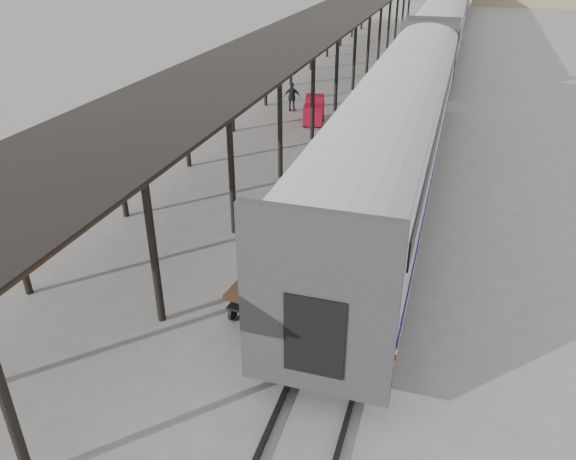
# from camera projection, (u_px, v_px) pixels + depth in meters

# --- Properties ---
(ground) EXTENTS (160.00, 160.00, 0.00)m
(ground) POSITION_uv_depth(u_px,v_px,m) (239.00, 287.00, 15.83)
(ground) COLOR slate
(ground) RESTS_ON ground
(train) EXTENTS (3.45, 76.01, 4.01)m
(train) POSITION_uv_depth(u_px,v_px,m) (442.00, 25.00, 42.25)
(train) COLOR silver
(train) RESTS_ON ground
(canopy) EXTENTS (4.90, 64.30, 4.15)m
(canopy) POSITION_uv_depth(u_px,v_px,m) (327.00, 20.00, 35.08)
(canopy) COLOR #422B19
(canopy) RESTS_ON ground
(rails) EXTENTS (1.54, 150.00, 0.12)m
(rails) POSITION_uv_depth(u_px,v_px,m) (438.00, 60.00, 43.66)
(rails) COLOR black
(rails) RESTS_ON ground
(baggage_cart) EXTENTS (1.50, 2.52, 0.86)m
(baggage_cart) POSITION_uv_depth(u_px,v_px,m) (266.00, 284.00, 14.79)
(baggage_cart) COLOR brown
(baggage_cart) RESTS_ON ground
(suitcase_stack) EXTENTS (1.25, 1.08, 0.43)m
(suitcase_stack) POSITION_uv_depth(u_px,v_px,m) (268.00, 264.00, 14.96)
(suitcase_stack) COLOR #323234
(suitcase_stack) RESTS_ON baggage_cart
(luggage_tug) EXTENTS (1.23, 1.74, 1.42)m
(luggage_tug) POSITION_uv_depth(u_px,v_px,m) (314.00, 112.00, 28.98)
(luggage_tug) COLOR maroon
(luggage_tug) RESTS_ON ground
(porter) EXTENTS (0.42, 0.60, 1.59)m
(porter) POSITION_uv_depth(u_px,v_px,m) (264.00, 265.00, 13.72)
(porter) COLOR navy
(porter) RESTS_ON baggage_cart
(pedestrian) EXTENTS (0.98, 0.53, 1.58)m
(pedestrian) POSITION_uv_depth(u_px,v_px,m) (292.00, 97.00, 31.01)
(pedestrian) COLOR black
(pedestrian) RESTS_ON ground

